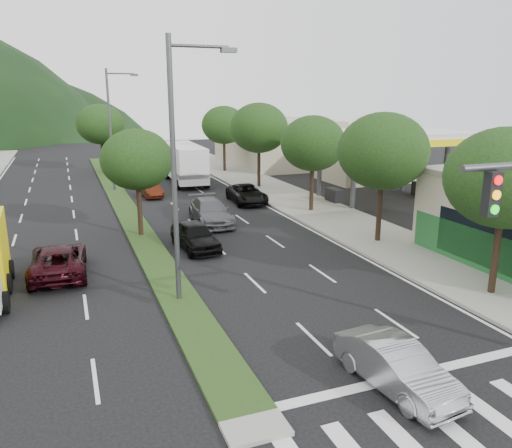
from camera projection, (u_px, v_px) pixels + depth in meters
name	position (u px, v px, depth m)	size (l,w,h in m)	color
ground	(249.00, 419.00, 12.56)	(160.00, 160.00, 0.00)	black
sidewalk_right	(288.00, 197.00, 39.47)	(5.00, 90.00, 0.15)	gray
median	(121.00, 202.00, 37.85)	(1.60, 56.00, 0.12)	#223E16
gas_canopy	(383.00, 139.00, 37.87)	(12.20, 8.20, 5.25)	silver
bldg_right_far	(275.00, 142.00, 58.44)	(10.00, 16.00, 5.20)	beige
tree_r_a	(505.00, 178.00, 19.14)	(4.60, 4.60, 6.63)	black
tree_r_b	(383.00, 151.00, 26.31)	(4.80, 4.80, 6.94)	black
tree_r_c	(313.00, 143.00, 33.61)	(4.40, 4.40, 6.48)	black
tree_r_d	(259.00, 128.00, 42.54)	(5.00, 5.00, 7.17)	black
tree_r_e	(224.00, 125.00, 51.64)	(4.60, 4.60, 6.71)	black
tree_med_near	(137.00, 160.00, 27.71)	(4.00, 4.00, 6.02)	black
tree_med_far	(100.00, 124.00, 51.06)	(4.80, 4.80, 6.94)	black
streetlight_near	(179.00, 160.00, 18.46)	(2.60, 0.25, 10.00)	#47494C
streetlight_mid	(113.00, 124.00, 41.05)	(2.60, 0.25, 10.00)	#47494C
sedan_silver	(396.00, 366.00, 13.75)	(1.41, 4.03, 1.33)	#9A9DA1
suv_maroon	(58.00, 260.00, 22.44)	(2.36, 5.12, 1.42)	black
car_queue_a	(195.00, 236.00, 26.24)	(1.73, 4.30, 1.46)	black
car_queue_b	(211.00, 212.00, 31.54)	(2.15, 5.29, 1.53)	#55545A
car_queue_c	(150.00, 189.00, 39.86)	(1.30, 3.74, 1.23)	#44170B
car_queue_d	(247.00, 194.00, 37.56)	(2.28, 4.95, 1.38)	black
motorhome	(185.00, 163.00, 45.92)	(3.23, 9.26, 3.51)	white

